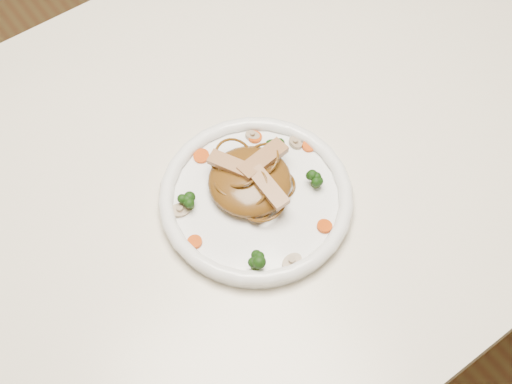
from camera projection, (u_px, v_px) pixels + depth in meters
ground at (249, 339)px, 1.62m from camera, size 4.00×4.00×0.00m
table at (245, 192)px, 1.07m from camera, size 1.20×0.80×0.75m
plate at (256, 201)px, 0.94m from camera, size 0.31×0.31×0.02m
noodle_mound at (250, 181)px, 0.92m from camera, size 0.14×0.14×0.04m
chicken_a at (263, 159)px, 0.92m from camera, size 0.08×0.03×0.01m
chicken_b at (231, 165)px, 0.91m from camera, size 0.05×0.07×0.01m
chicken_c at (268, 187)px, 0.89m from camera, size 0.02×0.07×0.01m
broccoli_0 at (276, 147)px, 0.95m from camera, size 0.03×0.03×0.03m
broccoli_1 at (189, 200)px, 0.91m from camera, size 0.03×0.03×0.03m
broccoli_2 at (256, 260)px, 0.86m from camera, size 0.03×0.03×0.03m
broccoli_3 at (317, 177)px, 0.93m from camera, size 0.03×0.03×0.03m
carrot_0 at (255, 137)px, 0.98m from camera, size 0.02×0.02×0.00m
carrot_1 at (195, 242)px, 0.89m from camera, size 0.02×0.02×0.00m
carrot_2 at (309, 146)px, 0.97m from camera, size 0.02×0.02×0.00m
carrot_3 at (201, 156)px, 0.96m from camera, size 0.03×0.03×0.00m
carrot_4 at (324, 226)px, 0.90m from camera, size 0.02×0.02×0.00m
mushroom_0 at (292, 262)px, 0.88m from camera, size 0.03×0.03×0.01m
mushroom_1 at (295, 143)px, 0.97m from camera, size 0.02×0.02×0.01m
mushroom_2 at (180, 210)px, 0.91m from camera, size 0.03×0.03×0.01m
mushroom_3 at (252, 136)px, 0.98m from camera, size 0.03×0.03×0.01m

